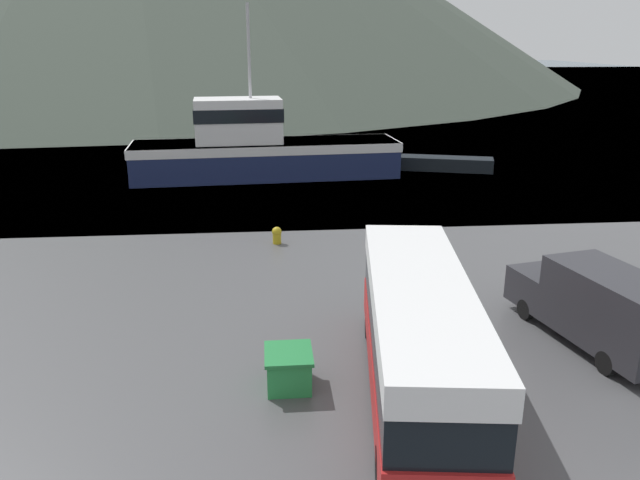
% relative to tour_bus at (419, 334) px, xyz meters
% --- Properties ---
extents(water_surface, '(240.00, 240.00, 0.00)m').
position_rel_tour_bus_xyz_m(water_surface, '(1.41, 135.41, -1.86)').
color(water_surface, '#475B6B').
rests_on(water_surface, ground).
extents(tour_bus, '(3.73, 10.29, 3.32)m').
position_rel_tour_bus_xyz_m(tour_bus, '(0.00, 0.00, 0.00)').
color(tour_bus, red).
rests_on(tour_bus, ground).
extents(delivery_van, '(3.32, 6.53, 2.57)m').
position_rel_tour_bus_xyz_m(delivery_van, '(6.27, 2.45, -0.52)').
color(delivery_van, '#2D2D33').
rests_on(delivery_van, ground).
extents(fishing_boat, '(18.46, 5.90, 11.36)m').
position_rel_tour_bus_xyz_m(fishing_boat, '(-4.18, 28.42, 0.12)').
color(fishing_boat, '#19234C').
rests_on(fishing_boat, water_surface).
extents(storage_bin, '(1.31, 1.47, 1.04)m').
position_rel_tour_bus_xyz_m(storage_bin, '(-3.37, 0.85, -1.33)').
color(storage_bin, green).
rests_on(storage_bin, ground).
extents(small_boat, '(6.81, 3.49, 0.96)m').
position_rel_tour_bus_xyz_m(small_boat, '(9.27, 29.42, -1.38)').
color(small_boat, black).
rests_on(small_boat, water_surface).
extents(mooring_bollard, '(0.46, 0.46, 0.81)m').
position_rel_tour_bus_xyz_m(mooring_bollard, '(-3.41, 13.49, -1.44)').
color(mooring_bollard, '#B29919').
rests_on(mooring_bollard, ground).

